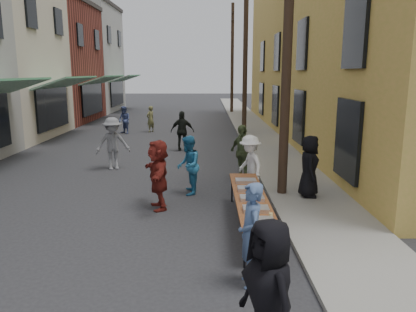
{
  "coord_description": "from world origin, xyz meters",
  "views": [
    {
      "loc": [
        2.21,
        -7.93,
        3.4
      ],
      "look_at": [
        2.22,
        2.25,
        1.3
      ],
      "focal_mm": 35.0,
      "sensor_mm": 36.0,
      "label": 1
    }
  ],
  "objects_px": {
    "utility_pole_mid": "(245,52)",
    "catering_tray_sausage": "(260,221)",
    "guest_front_c": "(188,165)",
    "serving_table": "(250,197)",
    "utility_pole_near": "(288,29)",
    "guest_front_a": "(269,296)",
    "utility_pole_far": "(232,59)",
    "server": "(309,166)"
  },
  "relations": [
    {
      "from": "guest_front_c",
      "to": "serving_table",
      "type": "bearing_deg",
      "value": 29.69
    },
    {
      "from": "utility_pole_near",
      "to": "guest_front_a",
      "type": "xyz_separation_m",
      "value": [
        -1.4,
        -6.74,
        -3.59
      ]
    },
    {
      "from": "catering_tray_sausage",
      "to": "guest_front_a",
      "type": "distance_m",
      "value": 2.7
    },
    {
      "from": "guest_front_a",
      "to": "server",
      "type": "xyz_separation_m",
      "value": [
        2.04,
        6.39,
        0.02
      ]
    },
    {
      "from": "serving_table",
      "to": "server",
      "type": "distance_m",
      "value": 2.73
    },
    {
      "from": "utility_pole_far",
      "to": "guest_front_c",
      "type": "xyz_separation_m",
      "value": [
        -2.63,
        -23.82,
        -3.66
      ]
    },
    {
      "from": "serving_table",
      "to": "guest_front_c",
      "type": "distance_m",
      "value": 2.98
    },
    {
      "from": "utility_pole_near",
      "to": "guest_front_a",
      "type": "height_order",
      "value": "utility_pole_near"
    },
    {
      "from": "utility_pole_mid",
      "to": "utility_pole_far",
      "type": "relative_size",
      "value": 1.0
    },
    {
      "from": "catering_tray_sausage",
      "to": "guest_front_c",
      "type": "bearing_deg",
      "value": 109.32
    },
    {
      "from": "server",
      "to": "utility_pole_far",
      "type": "bearing_deg",
      "value": 9.56
    },
    {
      "from": "guest_front_a",
      "to": "guest_front_c",
      "type": "distance_m",
      "value": 7.03
    },
    {
      "from": "serving_table",
      "to": "guest_front_c",
      "type": "relative_size",
      "value": 2.38
    },
    {
      "from": "utility_pole_mid",
      "to": "utility_pole_far",
      "type": "xyz_separation_m",
      "value": [
        0.0,
        12.0,
        0.0
      ]
    },
    {
      "from": "guest_front_c",
      "to": "server",
      "type": "height_order",
      "value": "server"
    },
    {
      "from": "utility_pole_far",
      "to": "catering_tray_sausage",
      "type": "distance_m",
      "value": 28.32
    },
    {
      "from": "utility_pole_mid",
      "to": "server",
      "type": "height_order",
      "value": "utility_pole_mid"
    },
    {
      "from": "utility_pole_near",
      "to": "serving_table",
      "type": "relative_size",
      "value": 2.25
    },
    {
      "from": "catering_tray_sausage",
      "to": "guest_front_c",
      "type": "distance_m",
      "value": 4.49
    },
    {
      "from": "guest_front_c",
      "to": "utility_pole_near",
      "type": "bearing_deg",
      "value": 85.91
    },
    {
      "from": "serving_table",
      "to": "utility_pole_near",
      "type": "bearing_deg",
      "value": 64.51
    },
    {
      "from": "catering_tray_sausage",
      "to": "guest_front_c",
      "type": "xyz_separation_m",
      "value": [
        -1.48,
        4.24,
        0.05
      ]
    },
    {
      "from": "utility_pole_mid",
      "to": "serving_table",
      "type": "relative_size",
      "value": 2.25
    },
    {
      "from": "utility_pole_mid",
      "to": "guest_front_a",
      "type": "height_order",
      "value": "utility_pole_mid"
    },
    {
      "from": "catering_tray_sausage",
      "to": "guest_front_a",
      "type": "height_order",
      "value": "guest_front_a"
    },
    {
      "from": "utility_pole_far",
      "to": "guest_front_a",
      "type": "xyz_separation_m",
      "value": [
        -1.4,
        -30.74,
        -3.59
      ]
    },
    {
      "from": "utility_pole_far",
      "to": "catering_tray_sausage",
      "type": "xyz_separation_m",
      "value": [
        -1.15,
        -28.06,
        -3.71
      ]
    },
    {
      "from": "utility_pole_near",
      "to": "guest_front_c",
      "type": "relative_size",
      "value": 5.36
    },
    {
      "from": "utility_pole_mid",
      "to": "catering_tray_sausage",
      "type": "height_order",
      "value": "utility_pole_mid"
    },
    {
      "from": "serving_table",
      "to": "guest_front_c",
      "type": "xyz_separation_m",
      "value": [
        -1.48,
        2.59,
        0.13
      ]
    },
    {
      "from": "guest_front_a",
      "to": "guest_front_c",
      "type": "relative_size",
      "value": 1.09
    },
    {
      "from": "utility_pole_near",
      "to": "guest_front_a",
      "type": "bearing_deg",
      "value": -101.71
    },
    {
      "from": "utility_pole_near",
      "to": "catering_tray_sausage",
      "type": "height_order",
      "value": "utility_pole_near"
    },
    {
      "from": "utility_pole_mid",
      "to": "catering_tray_sausage",
      "type": "distance_m",
      "value": 16.52
    },
    {
      "from": "utility_pole_near",
      "to": "utility_pole_far",
      "type": "distance_m",
      "value": 24.0
    },
    {
      "from": "utility_pole_near",
      "to": "utility_pole_far",
      "type": "xyz_separation_m",
      "value": [
        0.0,
        24.0,
        0.0
      ]
    },
    {
      "from": "utility_pole_far",
      "to": "utility_pole_mid",
      "type": "bearing_deg",
      "value": -90.0
    },
    {
      "from": "serving_table",
      "to": "guest_front_a",
      "type": "relative_size",
      "value": 2.19
    },
    {
      "from": "utility_pole_far",
      "to": "serving_table",
      "type": "bearing_deg",
      "value": -92.49
    },
    {
      "from": "utility_pole_near",
      "to": "utility_pole_mid",
      "type": "distance_m",
      "value": 12.0
    },
    {
      "from": "utility_pole_mid",
      "to": "catering_tray_sausage",
      "type": "bearing_deg",
      "value": -94.09
    },
    {
      "from": "utility_pole_mid",
      "to": "guest_front_a",
      "type": "bearing_deg",
      "value": -94.26
    }
  ]
}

